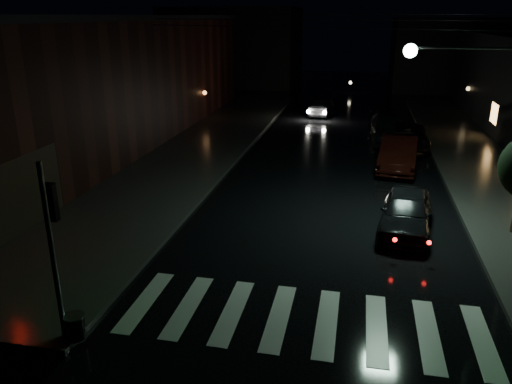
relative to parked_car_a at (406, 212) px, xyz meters
The scene contains 13 objects.
ground 8.90m from the parked_car_a, 131.39° to the right, with size 120.00×120.00×0.00m, color black.
sidewalk_left 13.13m from the parked_car_a, 145.94° to the left, with size 6.00×44.00×0.15m, color #282826.
sidewalk_right 8.45m from the parked_car_a, 60.62° to the left, with size 4.00×44.00×0.15m, color #282826.
building_left 20.35m from the parked_car_a, 152.38° to the left, with size 10.00×36.00×7.00m, color black.
building_far_left 41.63m from the parked_car_a, 112.48° to the left, with size 14.00×10.00×8.00m, color black.
building_far_right 39.30m from the parked_car_a, 78.02° to the left, with size 14.00×10.00×7.00m, color black.
crosswalk 6.83m from the parked_car_a, 114.96° to the right, with size 9.00×3.00×0.01m, color beige.
signal_pole_corner 11.43m from the parked_car_a, 134.63° to the right, with size 0.68×0.61×4.20m.
parked_car_a is the anchor object (origin of this frame).
parked_car_b 7.72m from the parked_car_a, 88.61° to the left, with size 1.70×4.86×1.60m, color black.
parked_car_c 13.70m from the parked_car_a, 90.14° to the left, with size 2.13×5.23×1.52m, color black.
parked_car_d 11.99m from the parked_car_a, 85.69° to the left, with size 2.28×4.94×1.37m, color black.
oncoming_car 21.50m from the parked_car_a, 102.45° to the left, with size 1.35×3.88×1.28m, color black.
Camera 1 is at (4.03, -10.17, 7.16)m, focal length 35.00 mm.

